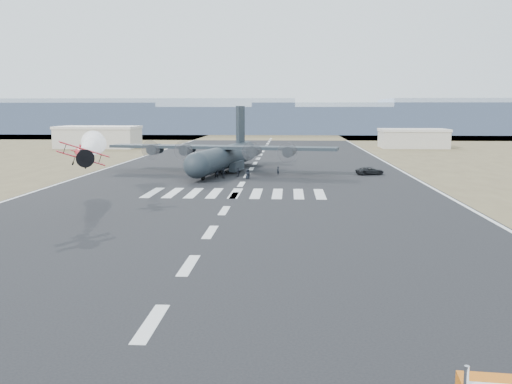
# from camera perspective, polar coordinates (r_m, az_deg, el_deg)

# --- Properties ---
(ground) EXTENTS (500.00, 500.00, 0.00)m
(ground) POSITION_cam_1_polar(r_m,az_deg,el_deg) (33.34, -10.44, -12.78)
(ground) COLOR black
(ground) RESTS_ON ground
(scrub_far) EXTENTS (500.00, 80.00, 0.00)m
(scrub_far) POSITION_cam_1_polar(r_m,az_deg,el_deg) (260.56, 1.70, 5.65)
(scrub_far) COLOR brown
(scrub_far) RESTS_ON ground
(runway_markings) EXTENTS (60.00, 260.00, 0.01)m
(runway_markings) POSITION_cam_1_polar(r_m,az_deg,el_deg) (91.28, -1.47, 0.78)
(runway_markings) COLOR silver
(runway_markings) RESTS_ON ground
(ridge_seg_b) EXTENTS (150.00, 50.00, 15.00)m
(ridge_seg_b) POSITION_cam_1_polar(r_m,az_deg,el_deg) (321.22, -22.16, 6.89)
(ridge_seg_b) COLOR #899AAF
(ridge_seg_b) RESTS_ON ground
(ridge_seg_c) EXTENTS (150.00, 50.00, 17.00)m
(ridge_seg_c) POSITION_cam_1_polar(r_m,az_deg,el_deg) (299.16, -10.77, 7.48)
(ridge_seg_c) COLOR #899AAF
(ridge_seg_c) RESTS_ON ground
(ridge_seg_d) EXTENTS (150.00, 50.00, 13.00)m
(ridge_seg_d) POSITION_cam_1_polar(r_m,az_deg,el_deg) (290.33, 1.89, 7.21)
(ridge_seg_d) COLOR #899AAF
(ridge_seg_d) RESTS_ON ground
(ridge_seg_e) EXTENTS (150.00, 50.00, 15.00)m
(ridge_seg_e) POSITION_cam_1_polar(r_m,az_deg,el_deg) (295.82, 14.68, 7.16)
(ridge_seg_e) COLOR #899AAF
(ridge_seg_e) RESTS_ON ground
(hangar_left) EXTENTS (24.50, 14.50, 6.70)m
(hangar_left) POSITION_cam_1_polar(r_m,az_deg,el_deg) (185.26, -15.48, 5.35)
(hangar_left) COLOR #ABA598
(hangar_left) RESTS_ON ground
(hangar_right) EXTENTS (20.50, 12.50, 5.90)m
(hangar_right) POSITION_cam_1_polar(r_m,az_deg,el_deg) (184.42, 15.44, 5.22)
(hangar_right) COLOR #ABA598
(hangar_right) RESTS_ON ground
(aerobatic_biplane) EXTENTS (5.29, 5.16, 3.00)m
(aerobatic_biplane) POSITION_cam_1_polar(r_m,az_deg,el_deg) (65.49, -17.09, 3.60)
(aerobatic_biplane) COLOR #A40A16
(smoke_trail) EXTENTS (7.13, 20.65, 3.48)m
(smoke_trail) POSITION_cam_1_polar(r_m,az_deg,el_deg) (83.28, -16.02, 4.66)
(smoke_trail) COLOR white
(transport_aircraft) EXTENTS (43.53, 35.67, 12.58)m
(transport_aircraft) POSITION_cam_1_polar(r_m,az_deg,el_deg) (108.98, -3.17, 3.71)
(transport_aircraft) COLOR black
(transport_aircraft) RESTS_ON ground
(support_vehicle) EXTENTS (5.56, 3.81, 1.41)m
(support_vehicle) POSITION_cam_1_polar(r_m,az_deg,el_deg) (106.66, 11.33, 2.09)
(support_vehicle) COLOR black
(support_vehicle) RESTS_ON ground
(crew_a) EXTENTS (0.75, 0.74, 1.59)m
(crew_a) POSITION_cam_1_polar(r_m,az_deg,el_deg) (98.42, -0.73, 1.80)
(crew_a) COLOR black
(crew_a) RESTS_ON ground
(crew_b) EXTENTS (1.02, 0.86, 1.80)m
(crew_b) POSITION_cam_1_polar(r_m,az_deg,el_deg) (104.46, -4.59, 2.20)
(crew_b) COLOR black
(crew_b) RESTS_ON ground
(crew_c) EXTENTS (1.24, 0.70, 1.82)m
(crew_c) POSITION_cam_1_polar(r_m,az_deg,el_deg) (104.31, -5.81, 2.19)
(crew_c) COLOR black
(crew_c) RESTS_ON ground
(crew_d) EXTENTS (0.71, 1.01, 1.56)m
(crew_d) POSITION_cam_1_polar(r_m,az_deg,el_deg) (101.87, -1.79, 2.00)
(crew_d) COLOR black
(crew_d) RESTS_ON ground
(crew_e) EXTENTS (0.95, 0.83, 1.66)m
(crew_e) POSITION_cam_1_polar(r_m,az_deg,el_deg) (98.22, -0.87, 1.80)
(crew_e) COLOR black
(crew_e) RESTS_ON ground
(crew_f) EXTENTS (1.53, 1.42, 1.71)m
(crew_f) POSITION_cam_1_polar(r_m,az_deg,el_deg) (99.13, -3.28, 1.86)
(crew_f) COLOR black
(crew_f) RESTS_ON ground
(crew_g) EXTENTS (0.53, 0.62, 1.57)m
(crew_g) POSITION_cam_1_polar(r_m,az_deg,el_deg) (104.21, 2.21, 2.14)
(crew_g) COLOR black
(crew_g) RESTS_ON ground
(crew_h) EXTENTS (0.98, 0.69, 1.86)m
(crew_h) POSITION_cam_1_polar(r_m,az_deg,el_deg) (99.27, -3.92, 1.91)
(crew_h) COLOR black
(crew_h) RESTS_ON ground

